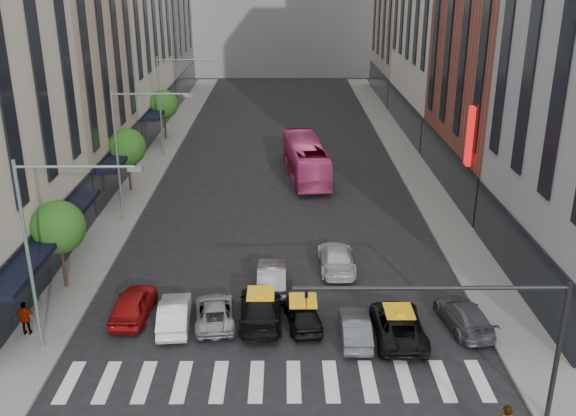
{
  "coord_description": "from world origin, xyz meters",
  "views": [
    {
      "loc": [
        0.21,
        -21.52,
        16.7
      ],
      "look_at": [
        0.42,
        11.88,
        4.0
      ],
      "focal_mm": 40.0,
      "sensor_mm": 36.0,
      "label": 1
    }
  ],
  "objects_px": {
    "streetlamp_near": "(47,232)",
    "pedestrian_far": "(26,318)",
    "car_red": "(133,304)",
    "taxi_center": "(303,313)",
    "streetlamp_mid": "(130,138)",
    "bus": "(306,159)",
    "streetlamp_far": "(170,93)",
    "car_white_front": "(174,314)",
    "taxi_left": "(261,307)"
  },
  "relations": [
    {
      "from": "car_white_front",
      "to": "streetlamp_mid",
      "type": "bearing_deg",
      "value": -75.57
    },
    {
      "from": "streetlamp_far",
      "to": "taxi_left",
      "type": "height_order",
      "value": "streetlamp_far"
    },
    {
      "from": "streetlamp_near",
      "to": "bus",
      "type": "bearing_deg",
      "value": 64.99
    },
    {
      "from": "streetlamp_near",
      "to": "car_white_front",
      "type": "xyz_separation_m",
      "value": [
        4.84,
        2.06,
        -5.22
      ]
    },
    {
      "from": "streetlamp_mid",
      "to": "taxi_center",
      "type": "height_order",
      "value": "streetlamp_mid"
    },
    {
      "from": "streetlamp_near",
      "to": "taxi_left",
      "type": "distance_m",
      "value": 10.75
    },
    {
      "from": "streetlamp_near",
      "to": "streetlamp_far",
      "type": "distance_m",
      "value": 32.0
    },
    {
      "from": "streetlamp_far",
      "to": "car_red",
      "type": "distance_m",
      "value": 29.63
    },
    {
      "from": "streetlamp_near",
      "to": "car_red",
      "type": "distance_m",
      "value": 6.51
    },
    {
      "from": "streetlamp_far",
      "to": "car_red",
      "type": "xyz_separation_m",
      "value": [
        2.64,
        -29.06,
        -5.17
      ]
    },
    {
      "from": "streetlamp_mid",
      "to": "bus",
      "type": "height_order",
      "value": "streetlamp_mid"
    },
    {
      "from": "streetlamp_near",
      "to": "pedestrian_far",
      "type": "height_order",
      "value": "streetlamp_near"
    },
    {
      "from": "streetlamp_mid",
      "to": "bus",
      "type": "relative_size",
      "value": 0.8
    },
    {
      "from": "streetlamp_far",
      "to": "bus",
      "type": "distance_m",
      "value": 14.22
    },
    {
      "from": "car_red",
      "to": "taxi_center",
      "type": "xyz_separation_m",
      "value": [
        8.52,
        -0.82,
        -0.07
      ]
    },
    {
      "from": "streetlamp_near",
      "to": "car_white_front",
      "type": "distance_m",
      "value": 7.42
    },
    {
      "from": "bus",
      "to": "pedestrian_far",
      "type": "bearing_deg",
      "value": 54.4
    },
    {
      "from": "pedestrian_far",
      "to": "streetlamp_near",
      "type": "bearing_deg",
      "value": 144.83
    },
    {
      "from": "car_red",
      "to": "taxi_center",
      "type": "distance_m",
      "value": 8.56
    },
    {
      "from": "streetlamp_mid",
      "to": "taxi_left",
      "type": "height_order",
      "value": "streetlamp_mid"
    },
    {
      "from": "car_white_front",
      "to": "taxi_left",
      "type": "height_order",
      "value": "taxi_left"
    },
    {
      "from": "streetlamp_near",
      "to": "car_red",
      "type": "bearing_deg",
      "value": 48.03
    },
    {
      "from": "taxi_left",
      "to": "streetlamp_far",
      "type": "bearing_deg",
      "value": -73.84
    },
    {
      "from": "streetlamp_near",
      "to": "pedestrian_far",
      "type": "xyz_separation_m",
      "value": [
        -2.04,
        1.11,
        -4.91
      ]
    },
    {
      "from": "car_white_front",
      "to": "taxi_center",
      "type": "relative_size",
      "value": 1.06
    },
    {
      "from": "streetlamp_mid",
      "to": "bus",
      "type": "bearing_deg",
      "value": 39.18
    },
    {
      "from": "taxi_center",
      "to": "bus",
      "type": "distance_m",
      "value": 23.73
    },
    {
      "from": "bus",
      "to": "pedestrian_far",
      "type": "relative_size",
      "value": 6.66
    },
    {
      "from": "car_red",
      "to": "pedestrian_far",
      "type": "bearing_deg",
      "value": 23.59
    },
    {
      "from": "car_white_front",
      "to": "taxi_left",
      "type": "bearing_deg",
      "value": -178.28
    },
    {
      "from": "streetlamp_near",
      "to": "bus",
      "type": "distance_m",
      "value": 28.82
    },
    {
      "from": "streetlamp_far",
      "to": "taxi_center",
      "type": "height_order",
      "value": "streetlamp_far"
    },
    {
      "from": "streetlamp_mid",
      "to": "streetlamp_far",
      "type": "bearing_deg",
      "value": 90.0
    },
    {
      "from": "streetlamp_far",
      "to": "pedestrian_far",
      "type": "relative_size",
      "value": 5.31
    },
    {
      "from": "streetlamp_near",
      "to": "car_white_front",
      "type": "relative_size",
      "value": 2.18
    },
    {
      "from": "streetlamp_far",
      "to": "taxi_left",
      "type": "bearing_deg",
      "value": -72.87
    },
    {
      "from": "car_red",
      "to": "pedestrian_far",
      "type": "distance_m",
      "value": 5.03
    },
    {
      "from": "taxi_center",
      "to": "bus",
      "type": "bearing_deg",
      "value": -99.91
    },
    {
      "from": "car_red",
      "to": "taxi_center",
      "type": "relative_size",
      "value": 1.11
    },
    {
      "from": "streetlamp_far",
      "to": "pedestrian_far",
      "type": "height_order",
      "value": "streetlamp_far"
    },
    {
      "from": "streetlamp_mid",
      "to": "taxi_center",
      "type": "xyz_separation_m",
      "value": [
        11.16,
        -13.88,
        -5.24
      ]
    },
    {
      "from": "streetlamp_near",
      "to": "streetlamp_far",
      "type": "xyz_separation_m",
      "value": [
        0.0,
        32.0,
        0.0
      ]
    },
    {
      "from": "streetlamp_near",
      "to": "bus",
      "type": "relative_size",
      "value": 0.8
    },
    {
      "from": "streetlamp_mid",
      "to": "bus",
      "type": "xyz_separation_m",
      "value": [
        12.05,
        9.82,
        -4.33
      ]
    },
    {
      "from": "streetlamp_near",
      "to": "car_red",
      "type": "relative_size",
      "value": 2.08
    },
    {
      "from": "streetlamp_mid",
      "to": "bus",
      "type": "distance_m",
      "value": 16.13
    },
    {
      "from": "streetlamp_near",
      "to": "streetlamp_far",
      "type": "height_order",
      "value": "same"
    },
    {
      "from": "pedestrian_far",
      "to": "taxi_center",
      "type": "bearing_deg",
      "value": 177.86
    },
    {
      "from": "car_white_front",
      "to": "bus",
      "type": "height_order",
      "value": "bus"
    },
    {
      "from": "streetlamp_mid",
      "to": "car_white_front",
      "type": "relative_size",
      "value": 2.18
    }
  ]
}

